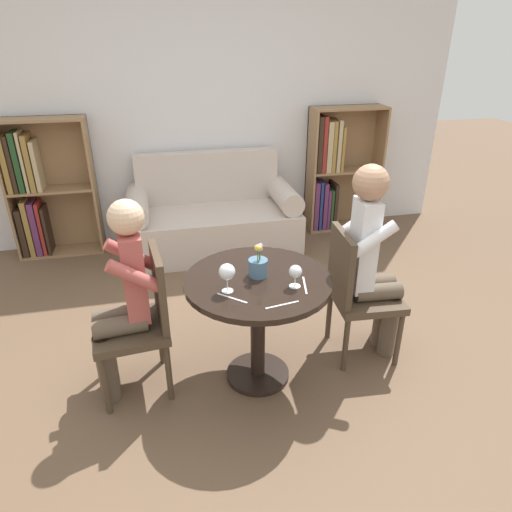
# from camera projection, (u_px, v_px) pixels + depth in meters

# --- Properties ---
(ground_plane) EXTENTS (16.00, 16.00, 0.00)m
(ground_plane) POSITION_uv_depth(u_px,v_px,m) (258.00, 375.00, 2.94)
(ground_plane) COLOR brown
(back_wall) EXTENTS (5.20, 0.05, 2.70)m
(back_wall) POSITION_uv_depth(u_px,v_px,m) (202.00, 104.00, 4.44)
(back_wall) COLOR silver
(back_wall) RESTS_ON ground_plane
(round_table) EXTENTS (0.86, 0.86, 0.72)m
(round_table) POSITION_uv_depth(u_px,v_px,m) (258.00, 302.00, 2.69)
(round_table) COLOR black
(round_table) RESTS_ON ground_plane
(couch) EXTENTS (1.64, 0.80, 0.92)m
(couch) POSITION_uv_depth(u_px,v_px,m) (213.00, 219.00, 4.53)
(couch) COLOR beige
(couch) RESTS_ON ground_plane
(bookshelf_left) EXTENTS (0.78, 0.28, 1.30)m
(bookshelf_left) POSITION_uv_depth(u_px,v_px,m) (41.00, 191.00, 4.30)
(bookshelf_left) COLOR #93704C
(bookshelf_left) RESTS_ON ground_plane
(bookshelf_right) EXTENTS (0.78, 0.28, 1.30)m
(bookshelf_right) POSITION_uv_depth(u_px,v_px,m) (333.00, 171.00, 4.88)
(bookshelf_right) COLOR #93704C
(bookshelf_right) RESTS_ON ground_plane
(chair_left) EXTENTS (0.46, 0.46, 0.90)m
(chair_left) POSITION_uv_depth(u_px,v_px,m) (142.00, 317.00, 2.66)
(chair_left) COLOR #473828
(chair_left) RESTS_ON ground_plane
(chair_right) EXTENTS (0.45, 0.45, 0.90)m
(chair_right) POSITION_uv_depth(u_px,v_px,m) (356.00, 289.00, 2.94)
(chair_right) COLOR #473828
(chair_right) RESTS_ON ground_plane
(person_left) EXTENTS (0.44, 0.37, 1.22)m
(person_left) POSITION_uv_depth(u_px,v_px,m) (122.00, 299.00, 2.56)
(person_left) COLOR brown
(person_left) RESTS_ON ground_plane
(person_right) EXTENTS (0.43, 0.36, 1.32)m
(person_right) POSITION_uv_depth(u_px,v_px,m) (373.00, 259.00, 2.85)
(person_right) COLOR brown
(person_right) RESTS_ON ground_plane
(wine_glass_left) EXTENTS (0.09, 0.09, 0.17)m
(wine_glass_left) POSITION_uv_depth(u_px,v_px,m) (227.00, 273.00, 2.44)
(wine_glass_left) COLOR white
(wine_glass_left) RESTS_ON round_table
(wine_glass_right) EXTENTS (0.07, 0.07, 0.13)m
(wine_glass_right) POSITION_uv_depth(u_px,v_px,m) (295.00, 272.00, 2.50)
(wine_glass_right) COLOR white
(wine_glass_right) RESTS_ON round_table
(flower_vase) EXTENTS (0.11, 0.11, 0.21)m
(flower_vase) POSITION_uv_depth(u_px,v_px,m) (258.00, 265.00, 2.62)
(flower_vase) COLOR slate
(flower_vase) RESTS_ON round_table
(knife_left_setting) EXTENTS (0.05, 0.19, 0.00)m
(knife_left_setting) POSITION_uv_depth(u_px,v_px,m) (305.00, 285.00, 2.55)
(knife_left_setting) COLOR silver
(knife_left_setting) RESTS_ON round_table
(fork_left_setting) EXTENTS (0.19, 0.04, 0.00)m
(fork_left_setting) POSITION_uv_depth(u_px,v_px,m) (282.00, 305.00, 2.37)
(fork_left_setting) COLOR silver
(fork_left_setting) RESTS_ON round_table
(knife_right_setting) EXTENTS (0.15, 0.14, 0.00)m
(knife_right_setting) POSITION_uv_depth(u_px,v_px,m) (232.00, 298.00, 2.42)
(knife_right_setting) COLOR silver
(knife_right_setting) RESTS_ON round_table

